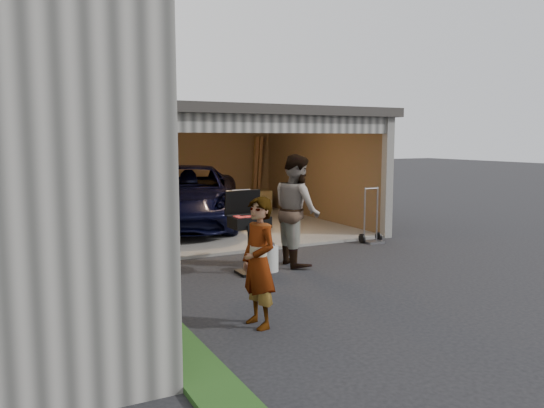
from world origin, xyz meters
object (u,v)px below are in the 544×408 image
at_px(woman, 259,262).
at_px(man, 297,210).
at_px(hand_truck, 372,232).
at_px(propane_tank, 270,258).
at_px(plywood_panel, 146,289).
at_px(minivan, 187,198).
at_px(bbq_grill, 249,225).

distance_m(woman, man, 3.20).
distance_m(man, hand_truck, 2.73).
xyz_separation_m(propane_tank, hand_truck, (3.09, 1.20, 0.01)).
xyz_separation_m(woman, plywood_panel, (-1.17, 0.69, -0.34)).
distance_m(man, propane_tank, 1.03).
xyz_separation_m(minivan, plywood_panel, (-2.66, -6.50, -0.31)).
distance_m(bbq_grill, plywood_panel, 2.70).
distance_m(minivan, bbq_grill, 4.90).
xyz_separation_m(bbq_grill, hand_truck, (3.47, 1.18, -0.59)).
relative_size(minivan, hand_truck, 4.49).
xyz_separation_m(minivan, man, (0.48, -4.67, 0.24)).
relative_size(propane_tank, plywood_panel, 0.49).
relative_size(minivan, woman, 3.45).
bearing_deg(plywood_panel, hand_truck, 26.73).
relative_size(man, propane_tank, 4.49).
bearing_deg(plywood_panel, propane_tank, 32.88).
xyz_separation_m(man, hand_truck, (2.44, 0.98, -0.75)).
relative_size(plywood_panel, hand_truck, 0.74).
height_order(woman, man, man).
relative_size(bbq_grill, hand_truck, 1.15).
height_order(minivan, hand_truck, minivan).
bearing_deg(bbq_grill, propane_tank, -3.59).
distance_m(minivan, plywood_panel, 7.03).
bearing_deg(man, bbq_grill, 108.54).
height_order(man, hand_truck, man).
bearing_deg(plywood_panel, man, 30.27).
xyz_separation_m(woman, bbq_grill, (0.94, 2.32, 0.04)).
height_order(propane_tank, hand_truck, hand_truck).
bearing_deg(bbq_grill, hand_truck, 18.72).
bearing_deg(propane_tank, plywood_panel, -147.12).
bearing_deg(man, woman, 149.60).
bearing_deg(minivan, plywood_panel, -89.91).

